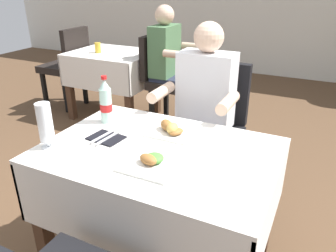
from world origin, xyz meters
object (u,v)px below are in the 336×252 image
Objects in this scene: main_dining_table at (159,180)px; cola_bottle_primary at (106,102)px; napkin_cutlery_set at (106,138)px; background_dining_table at (113,70)px; background_chair_right at (166,76)px; background_patron at (170,62)px; background_chair_left at (67,63)px; seated_diner_far at (202,108)px; chair_far_diner_seat at (211,125)px; plate_far_diner at (172,129)px; plate_near_camera at (152,162)px; beer_glass_left at (46,126)px; background_table_tumbler at (98,48)px.

main_dining_table is 0.54m from cola_bottle_primary.
background_dining_table is (-1.20, 1.78, -0.20)m from napkin_cutlery_set.
background_chair_right is 0.16m from background_patron.
seated_diner_far is at bearing -26.94° from background_chair_left.
chair_far_diner_seat is 1.26m from background_patron.
background_chair_left is (-1.85, 1.78, -0.20)m from napkin_cutlery_set.
cola_bottle_primary is 1.95m from background_dining_table.
plate_far_diner is 0.27× the size of background_dining_table.
background_chair_right is (-0.82, 1.57, -0.21)m from plate_far_diner.
cola_bottle_primary is (-0.46, 0.31, 0.10)m from plate_near_camera.
plate_near_camera is at bearing 7.78° from beer_glass_left.
chair_far_diner_seat reaches higher than plate_near_camera.
background_table_tumbler is at bearing -173.26° from background_patron.
background_patron is at bearing 0.00° from background_chair_right.
napkin_cutlery_set is at bearing -56.24° from cola_bottle_primary.
background_dining_table is at bearing -180.00° from background_chair_right.
chair_far_diner_seat reaches higher than plate_far_diner.
cola_bottle_primary is at bearing 158.89° from main_dining_table.
background_patron is at bearing 129.11° from chair_far_diner_seat.
seated_diner_far is at bearing 94.84° from plate_near_camera.
plate_far_diner is (-0.06, 0.33, 0.01)m from plate_near_camera.
plate_far_diner is at bearing 3.67° from cola_bottle_primary.
beer_glass_left is at bearing -63.15° from background_dining_table.
plate_near_camera is at bearing -41.05° from background_chair_left.
main_dining_table is 4.91× the size of beer_glass_left.
background_patron is at bearing 0.00° from background_dining_table.
plate_near_camera is 2.44m from background_table_tumbler.
plate_near_camera is 0.36m from napkin_cutlery_set.
seated_diner_far reaches higher than cola_bottle_primary.
main_dining_table is 0.35m from napkin_cutlery_set.
background_chair_right is (-0.88, 1.90, -0.21)m from plate_near_camera.
seated_diner_far is 4.66× the size of cola_bottle_primary.
napkin_cutlery_set is at bearing -110.02° from chair_far_diner_seat.
plate_far_diner reaches higher than background_dining_table.
plate_far_diner is at bearing -63.98° from background_patron.
seated_diner_far is 1.00× the size of background_patron.
background_chair_right is at bearing 106.91° from napkin_cutlery_set.
beer_glass_left is 2.60m from background_chair_left.
background_patron is at bearing 113.46° from plate_near_camera.
background_table_tumbler reaches higher than napkin_cutlery_set.
cola_bottle_primary is 0.30× the size of background_dining_table.
background_chair_right is 0.81m from background_table_tumbler.
background_chair_right is at bearing 7.17° from background_table_tumbler.
napkin_cutlery_set is 0.20× the size of background_chair_left.
background_chair_left is at bearing 136.18° from napkin_cutlery_set.
cola_bottle_primary is 1.39× the size of napkin_cutlery_set.
background_dining_table is at bearing 128.80° from plate_near_camera.
napkin_cutlery_set is at bearing -175.97° from main_dining_table.
plate_far_diner is 1.23× the size of napkin_cutlery_set.
background_table_tumbler is (-1.11, 1.88, -0.06)m from beer_glass_left.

